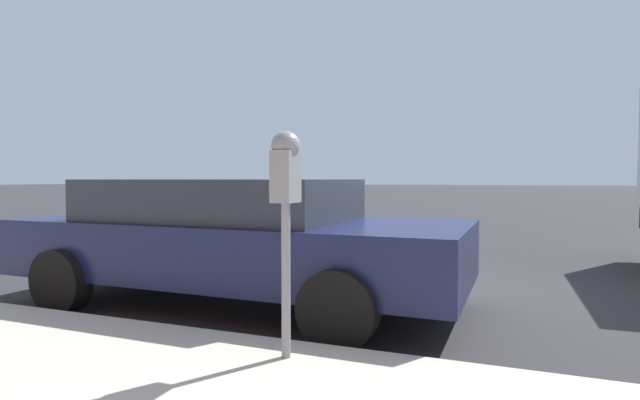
% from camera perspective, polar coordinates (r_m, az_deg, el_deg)
% --- Properties ---
extents(ground_plane, '(220.00, 220.00, 0.00)m').
position_cam_1_polar(ground_plane, '(5.80, 8.14, -10.85)').
color(ground_plane, '#2B2B2D').
extents(parking_meter, '(0.21, 0.19, 1.50)m').
position_cam_1_polar(parking_meter, '(3.28, -3.94, 1.68)').
color(parking_meter, gray).
rests_on(parking_meter, sidewalk).
extents(car_navy, '(2.17, 4.73, 1.32)m').
position_cam_1_polar(car_navy, '(5.36, -9.70, -4.11)').
color(car_navy, '#14193D').
rests_on(car_navy, ground_plane).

